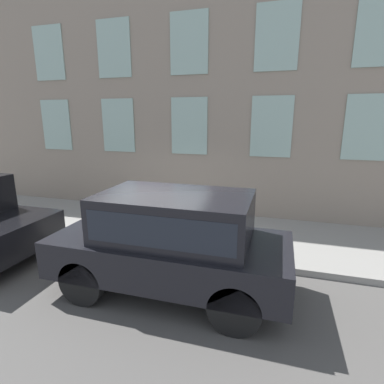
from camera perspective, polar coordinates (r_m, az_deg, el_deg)
The scene contains 6 objects.
ground_plane at distance 7.30m, azimuth -7.95°, elevation -11.85°, with size 80.00×80.00×0.00m, color #514F4C.
sidewalk at distance 8.62m, azimuth -3.59°, elevation -7.05°, with size 3.18×60.00×0.15m.
building_facade at distance 9.74m, azimuth -0.25°, elevation 19.35°, with size 0.33×40.00×8.15m.
fire_hydrant at distance 7.38m, azimuth -2.19°, elevation -7.23°, with size 0.34×0.45×0.69m.
person at distance 7.38m, azimuth 2.19°, elevation -4.78°, with size 0.26×0.17×1.07m.
parked_truck_charcoal_near at distance 5.44m, azimuth -3.77°, elevation -8.59°, with size 1.83×4.25×1.89m.
Camera 1 is at (-5.95, -2.80, 3.17)m, focal length 28.00 mm.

